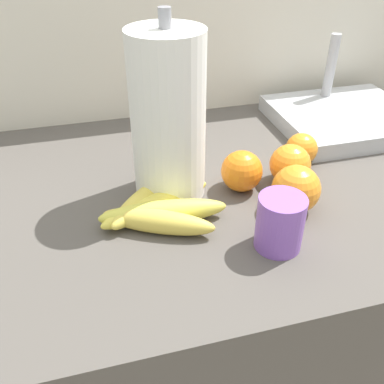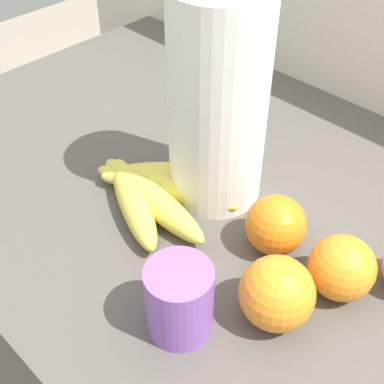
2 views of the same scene
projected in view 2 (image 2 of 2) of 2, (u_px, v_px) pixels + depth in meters
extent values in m
ellipsoid|color=#DEC34C|center=(133.00, 201.00, 0.69)|extent=(0.18, 0.12, 0.04)
ellipsoid|color=#D8D04C|center=(151.00, 198.00, 0.69)|extent=(0.22, 0.06, 0.04)
ellipsoid|color=#E3CF4C|center=(165.00, 188.00, 0.71)|extent=(0.21, 0.11, 0.04)
ellipsoid|color=#DFC74C|center=(158.00, 175.00, 0.73)|extent=(0.14, 0.14, 0.04)
sphere|color=orange|center=(276.00, 225.00, 0.63)|extent=(0.08, 0.08, 0.08)
sphere|color=orange|center=(277.00, 293.00, 0.55)|extent=(0.08, 0.08, 0.08)
sphere|color=orange|center=(343.00, 269.00, 0.58)|extent=(0.08, 0.08, 0.08)
cylinder|color=white|center=(218.00, 102.00, 0.64)|extent=(0.13, 0.13, 0.29)
cylinder|color=gray|center=(218.00, 91.00, 0.63)|extent=(0.02, 0.02, 0.32)
cylinder|color=#8A56BF|center=(179.00, 300.00, 0.54)|extent=(0.07, 0.07, 0.09)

